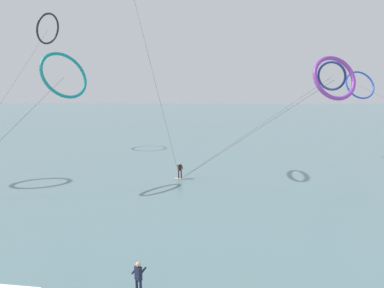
# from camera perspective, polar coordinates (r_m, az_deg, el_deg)

# --- Properties ---
(sea_water) EXTENTS (400.00, 200.00, 0.08)m
(sea_water) POSITION_cam_1_polar(r_m,az_deg,el_deg) (110.53, 2.46, 4.81)
(sea_water) COLOR slate
(sea_water) RESTS_ON ground
(surfer_ivory) EXTENTS (1.40, 0.66, 1.70)m
(surfer_ivory) POSITION_cam_1_polar(r_m,az_deg,el_deg) (33.83, -2.13, -4.87)
(surfer_ivory) COLOR silver
(surfer_ivory) RESTS_ON ground
(surfer_lime) EXTENTS (1.40, 0.73, 1.70)m
(surfer_lime) POSITION_cam_1_polar(r_m,az_deg,el_deg) (15.87, -9.33, -22.73)
(surfer_lime) COLOR #8CC62D
(surfer_lime) RESTS_ON ground
(kite_cobalt) EXTENTS (5.79, 45.84, 12.42)m
(kite_cobalt) POSITION_cam_1_polar(r_m,az_deg,el_deg) (63.87, 27.37, 9.16)
(kite_cobalt) COLOR #2647B7
(kite_cobalt) RESTS_ON ground
(kite_charcoal) EXTENTS (4.47, 29.93, 20.86)m
(kite_charcoal) POSITION_cam_1_polar(r_m,az_deg,el_deg) (57.99, -23.93, 17.95)
(kite_charcoal) COLOR black
(kite_charcoal) RESTS_ON ground
(kite_teal) EXTENTS (10.96, 8.11, 12.69)m
(kite_teal) POSITION_cam_1_polar(r_m,az_deg,el_deg) (32.59, -21.49, 11.13)
(kite_teal) COLOR teal
(kite_teal) RESTS_ON ground
(kite_violet) EXTENTS (14.04, 9.16, 11.75)m
(kite_violet) POSITION_cam_1_polar(r_m,az_deg,el_deg) (26.36, 23.64, 10.53)
(kite_violet) COLOR purple
(kite_violet) RESTS_ON ground
(kite_navy) EXTENTS (20.77, 13.75, 12.92)m
(kite_navy) POSITION_cam_1_polar(r_m,az_deg,el_deg) (47.23, 23.21, 10.88)
(kite_navy) COLOR navy
(kite_navy) RESTS_ON ground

